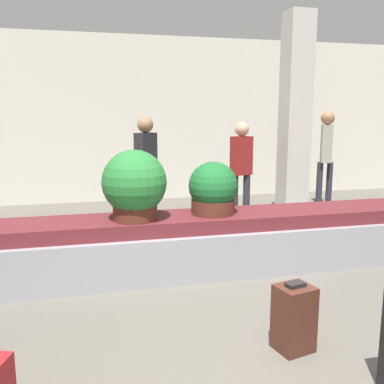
{
  "coord_description": "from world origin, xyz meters",
  "views": [
    {
      "loc": [
        -1.06,
        -2.61,
        1.7
      ],
      "look_at": [
        0.0,
        1.75,
        0.88
      ],
      "focal_mm": 40.0,
      "sensor_mm": 36.0,
      "label": 1
    }
  ],
  "objects_px": {
    "traveler_1": "(241,164)",
    "pillar": "(295,121)",
    "traveler_0": "(146,163)",
    "suitcase_0": "(294,318)",
    "traveler_2": "(326,150)",
    "potted_plant_1": "(134,186)",
    "potted_plant_0": "(213,190)"
  },
  "relations": [
    {
      "from": "potted_plant_1",
      "to": "traveler_2",
      "type": "xyz_separation_m",
      "value": [
        3.75,
        2.66,
        0.08
      ]
    },
    {
      "from": "pillar",
      "to": "traveler_1",
      "type": "distance_m",
      "value": 1.04
    },
    {
      "from": "pillar",
      "to": "potted_plant_1",
      "type": "distance_m",
      "value": 3.26
    },
    {
      "from": "traveler_0",
      "to": "suitcase_0",
      "type": "bearing_deg",
      "value": 57.24
    },
    {
      "from": "potted_plant_0",
      "to": "traveler_0",
      "type": "height_order",
      "value": "traveler_0"
    },
    {
      "from": "potted_plant_0",
      "to": "potted_plant_1",
      "type": "height_order",
      "value": "potted_plant_1"
    },
    {
      "from": "potted_plant_1",
      "to": "traveler_2",
      "type": "relative_size",
      "value": 0.41
    },
    {
      "from": "pillar",
      "to": "traveler_0",
      "type": "bearing_deg",
      "value": 175.97
    },
    {
      "from": "potted_plant_0",
      "to": "traveler_2",
      "type": "distance_m",
      "value": 3.88
    },
    {
      "from": "pillar",
      "to": "traveler_1",
      "type": "relative_size",
      "value": 2.02
    },
    {
      "from": "potted_plant_1",
      "to": "traveler_0",
      "type": "distance_m",
      "value": 1.98
    },
    {
      "from": "potted_plant_0",
      "to": "traveler_1",
      "type": "bearing_deg",
      "value": 61.98
    },
    {
      "from": "traveler_2",
      "to": "pillar",
      "type": "bearing_deg",
      "value": -26.19
    },
    {
      "from": "pillar",
      "to": "traveler_2",
      "type": "distance_m",
      "value": 1.5
    },
    {
      "from": "traveler_1",
      "to": "potted_plant_0",
      "type": "bearing_deg",
      "value": -133.66
    },
    {
      "from": "suitcase_0",
      "to": "traveler_0",
      "type": "height_order",
      "value": "traveler_0"
    },
    {
      "from": "pillar",
      "to": "suitcase_0",
      "type": "distance_m",
      "value": 4.08
    },
    {
      "from": "traveler_0",
      "to": "traveler_1",
      "type": "distance_m",
      "value": 1.52
    },
    {
      "from": "suitcase_0",
      "to": "traveler_1",
      "type": "distance_m",
      "value": 3.87
    },
    {
      "from": "potted_plant_1",
      "to": "traveler_1",
      "type": "height_order",
      "value": "traveler_1"
    },
    {
      "from": "suitcase_0",
      "to": "traveler_2",
      "type": "relative_size",
      "value": 0.29
    },
    {
      "from": "suitcase_0",
      "to": "potted_plant_0",
      "type": "bearing_deg",
      "value": 80.37
    },
    {
      "from": "traveler_2",
      "to": "potted_plant_1",
      "type": "bearing_deg",
      "value": -29.58
    },
    {
      "from": "pillar",
      "to": "suitcase_0",
      "type": "xyz_separation_m",
      "value": [
        -1.7,
        -3.45,
        -1.35
      ]
    },
    {
      "from": "suitcase_0",
      "to": "traveler_2",
      "type": "distance_m",
      "value": 5.21
    },
    {
      "from": "potted_plant_0",
      "to": "traveler_0",
      "type": "bearing_deg",
      "value": 104.27
    },
    {
      "from": "suitcase_0",
      "to": "traveler_2",
      "type": "xyz_separation_m",
      "value": [
        2.79,
        4.32,
        0.82
      ]
    },
    {
      "from": "pillar",
      "to": "traveler_2",
      "type": "bearing_deg",
      "value": 38.73
    },
    {
      "from": "pillar",
      "to": "traveler_0",
      "type": "distance_m",
      "value": 2.36
    },
    {
      "from": "traveler_1",
      "to": "pillar",
      "type": "bearing_deg",
      "value": -33.45
    },
    {
      "from": "traveler_0",
      "to": "traveler_2",
      "type": "height_order",
      "value": "traveler_2"
    },
    {
      "from": "potted_plant_1",
      "to": "traveler_1",
      "type": "bearing_deg",
      "value": 46.99
    }
  ]
}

